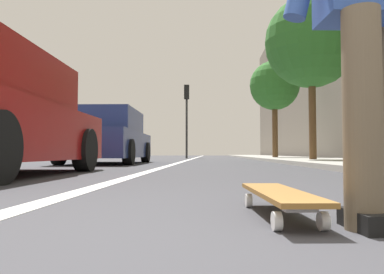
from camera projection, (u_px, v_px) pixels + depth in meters
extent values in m
plane|color=#38383D|center=(218.00, 164.00, 10.38)|extent=(80.00, 80.00, 0.00)
cube|color=silver|center=(193.00, 158.00, 20.42)|extent=(52.00, 0.16, 0.01)
cube|color=#9E9B93|center=(284.00, 158.00, 18.20)|extent=(52.00, 3.20, 0.10)
cube|color=#685F55|center=(314.00, 66.00, 22.30)|extent=(40.00, 1.20, 10.99)
cylinder|color=white|center=(249.00, 200.00, 1.96)|extent=(0.07, 0.03, 0.07)
cylinder|color=white|center=(281.00, 200.00, 1.96)|extent=(0.07, 0.03, 0.07)
cylinder|color=white|center=(277.00, 221.00, 1.36)|extent=(0.07, 0.03, 0.07)
cylinder|color=white|center=(323.00, 221.00, 1.36)|extent=(0.07, 0.03, 0.07)
cube|color=silver|center=(265.00, 191.00, 1.96)|extent=(0.07, 0.12, 0.02)
cube|color=silver|center=(300.00, 208.00, 1.36)|extent=(0.07, 0.12, 0.02)
cube|color=olive|center=(279.00, 193.00, 1.66)|extent=(0.85, 0.26, 0.02)
cylinder|color=brown|center=(362.00, 118.00, 1.39)|extent=(0.14, 0.14, 0.82)
cylinder|color=brown|center=(375.00, 124.00, 1.65)|extent=(0.14, 0.14, 0.82)
cube|color=black|center=(364.00, 221.00, 1.37)|extent=(0.27, 0.12, 0.07)
cube|color=#4C606B|center=(24.00, 92.00, 5.62)|extent=(0.07, 1.56, 0.51)
cylinder|color=black|center=(85.00, 150.00, 5.86)|extent=(0.67, 0.23, 0.67)
cube|color=navy|center=(108.00, 145.00, 10.41)|extent=(4.47, 1.90, 0.70)
cube|color=navy|center=(107.00, 121.00, 10.29)|extent=(2.48, 1.71, 0.60)
cube|color=#4C606B|center=(117.00, 124.00, 11.51)|extent=(0.08, 1.57, 0.51)
cylinder|color=black|center=(92.00, 152.00, 11.79)|extent=(0.63, 0.24, 0.62)
cylinder|color=black|center=(146.00, 152.00, 11.75)|extent=(0.63, 0.24, 0.62)
cylinder|color=black|center=(59.00, 152.00, 9.05)|extent=(0.63, 0.24, 0.62)
cylinder|color=black|center=(129.00, 152.00, 9.01)|extent=(0.63, 0.24, 0.62)
cylinder|color=#2D2D2D|center=(187.00, 129.00, 21.07)|extent=(0.12, 0.12, 3.34)
cube|color=black|center=(187.00, 92.00, 21.16)|extent=(0.24, 0.28, 0.80)
sphere|color=#360606|center=(187.00, 88.00, 21.30)|extent=(0.16, 0.16, 0.16)
sphere|color=gold|center=(187.00, 92.00, 21.29)|extent=(0.16, 0.16, 0.16)
sphere|color=black|center=(187.00, 97.00, 21.28)|extent=(0.16, 0.16, 0.16)
cylinder|color=brown|center=(312.00, 118.00, 11.57)|extent=(0.22, 0.22, 2.76)
sphere|color=#2D6B28|center=(311.00, 42.00, 11.68)|extent=(2.86, 2.86, 2.86)
cylinder|color=brown|center=(275.00, 131.00, 18.32)|extent=(0.27, 0.27, 2.77)
sphere|color=#2D6B28|center=(275.00, 85.00, 18.42)|extent=(2.42, 2.42, 2.42)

